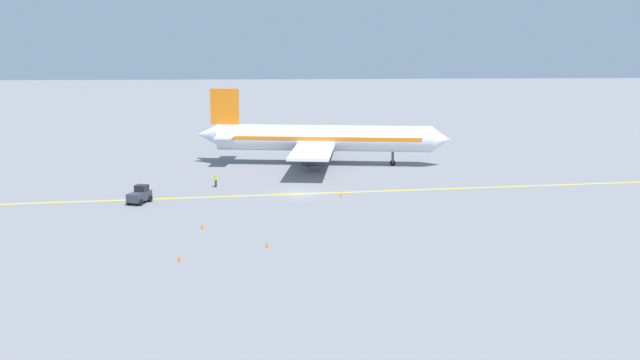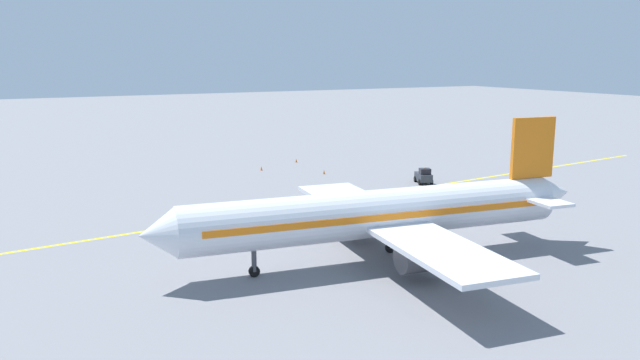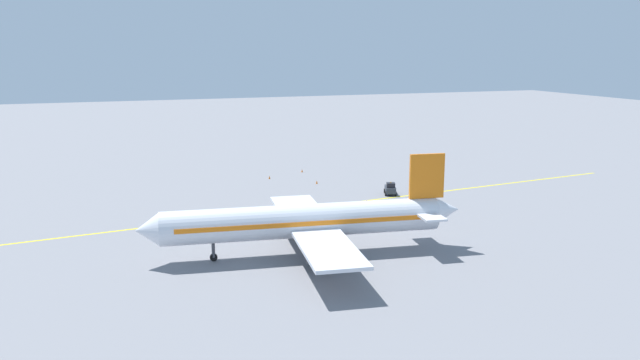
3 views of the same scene
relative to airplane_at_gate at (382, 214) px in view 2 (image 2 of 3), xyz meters
The scene contains 9 objects.
ground_plane 19.53m from the airplane_at_gate, 10.86° to the right, with size 400.00×400.00×0.00m, color slate.
apron_yellow_centreline 19.53m from the airplane_at_gate, 10.86° to the right, with size 0.40×120.00×0.01m, color yellow.
airplane_at_gate is the anchor object (origin of this frame).
baggage_tug_dark 31.02m from the airplane_at_gate, 43.21° to the right, with size 3.34×2.58×2.11m.
ground_crew_worker 19.96m from the airplane_at_gate, 43.20° to the right, with size 0.55×0.34×1.68m.
traffic_cone_near_nose 36.41m from the airplane_at_gate, 21.38° to the right, with size 0.32×0.32×0.55m, color orange.
traffic_cone_mid_apron 46.29m from the airplane_at_gate, 17.70° to the right, with size 0.32×0.32×0.55m, color orange.
traffic_cone_by_wingtip 40.99m from the airplane_at_gate, ahead, with size 0.32×0.32×0.55m, color orange.
traffic_cone_far_edge 20.74m from the airplane_at_gate, ahead, with size 0.32×0.32×0.55m, color orange.
Camera 2 is at (-57.03, 29.27, 15.45)m, focal length 35.00 mm.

